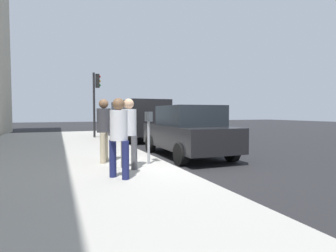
{
  "coord_description": "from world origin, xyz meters",
  "views": [
    {
      "loc": [
        -7.03,
        2.82,
        1.54
      ],
      "look_at": [
        -0.06,
        -0.02,
        1.16
      ],
      "focal_mm": 29.11,
      "sensor_mm": 36.0,
      "label": 1
    }
  ],
  "objects_px": {
    "traffic_signal": "(96,94)",
    "parking_officer": "(104,125)",
    "pedestrian_bystander": "(119,132)",
    "pedestrian_at_meter": "(129,128)",
    "parked_van_far": "(138,118)",
    "parked_sedan_near": "(188,131)",
    "parking_meter": "(149,126)"
  },
  "relations": [
    {
      "from": "parking_meter",
      "to": "parking_officer",
      "type": "distance_m",
      "value": 1.3
    },
    {
      "from": "traffic_signal",
      "to": "parking_officer",
      "type": "bearing_deg",
      "value": 174.18
    },
    {
      "from": "pedestrian_bystander",
      "to": "traffic_signal",
      "type": "distance_m",
      "value": 10.12
    },
    {
      "from": "pedestrian_at_meter",
      "to": "pedestrian_bystander",
      "type": "relative_size",
      "value": 1.02
    },
    {
      "from": "parked_sedan_near",
      "to": "traffic_signal",
      "type": "xyz_separation_m",
      "value": [
        7.18,
        2.16,
        1.68
      ]
    },
    {
      "from": "parking_officer",
      "to": "pedestrian_bystander",
      "type": "bearing_deg",
      "value": -70.67
    },
    {
      "from": "parking_meter",
      "to": "parking_officer",
      "type": "xyz_separation_m",
      "value": [
        0.74,
        1.07,
        0.02
      ]
    },
    {
      "from": "parked_sedan_near",
      "to": "traffic_signal",
      "type": "height_order",
      "value": "traffic_signal"
    },
    {
      "from": "parking_meter",
      "to": "parked_van_far",
      "type": "xyz_separation_m",
      "value": [
        7.81,
        -1.91,
        0.09
      ]
    },
    {
      "from": "pedestrian_bystander",
      "to": "traffic_signal",
      "type": "bearing_deg",
      "value": 51.55
    },
    {
      "from": "parking_meter",
      "to": "parked_sedan_near",
      "type": "xyz_separation_m",
      "value": [
        1.52,
        -1.91,
        -0.27
      ]
    },
    {
      "from": "parked_van_far",
      "to": "parking_officer",
      "type": "bearing_deg",
      "value": 157.18
    },
    {
      "from": "pedestrian_at_meter",
      "to": "parked_sedan_near",
      "type": "bearing_deg",
      "value": 8.47
    },
    {
      "from": "pedestrian_at_meter",
      "to": "parked_van_far",
      "type": "xyz_separation_m",
      "value": [
        8.17,
        -2.54,
        0.09
      ]
    },
    {
      "from": "traffic_signal",
      "to": "pedestrian_bystander",
      "type": "bearing_deg",
      "value": 175.32
    },
    {
      "from": "parking_meter",
      "to": "parked_sedan_near",
      "type": "distance_m",
      "value": 2.45
    },
    {
      "from": "parked_sedan_near",
      "to": "parked_van_far",
      "type": "xyz_separation_m",
      "value": [
        6.29,
        -0.0,
        0.36
      ]
    },
    {
      "from": "pedestrian_bystander",
      "to": "parked_sedan_near",
      "type": "xyz_separation_m",
      "value": [
        2.79,
        -2.98,
        -0.24
      ]
    },
    {
      "from": "pedestrian_at_meter",
      "to": "parked_van_far",
      "type": "relative_size",
      "value": 0.33
    },
    {
      "from": "pedestrian_at_meter",
      "to": "parked_sedan_near",
      "type": "relative_size",
      "value": 0.39
    },
    {
      "from": "parking_officer",
      "to": "traffic_signal",
      "type": "xyz_separation_m",
      "value": [
        7.96,
        -0.81,
        1.39
      ]
    },
    {
      "from": "parked_van_far",
      "to": "traffic_signal",
      "type": "relative_size",
      "value": 1.45
    },
    {
      "from": "pedestrian_at_meter",
      "to": "parked_van_far",
      "type": "distance_m",
      "value": 8.56
    },
    {
      "from": "parking_meter",
      "to": "pedestrian_at_meter",
      "type": "distance_m",
      "value": 0.73
    },
    {
      "from": "parking_meter",
      "to": "parking_officer",
      "type": "bearing_deg",
      "value": 55.23
    },
    {
      "from": "pedestrian_at_meter",
      "to": "traffic_signal",
      "type": "relative_size",
      "value": 0.48
    },
    {
      "from": "parking_meter",
      "to": "traffic_signal",
      "type": "relative_size",
      "value": 0.39
    },
    {
      "from": "parking_meter",
      "to": "traffic_signal",
      "type": "distance_m",
      "value": 8.82
    },
    {
      "from": "pedestrian_bystander",
      "to": "parking_officer",
      "type": "distance_m",
      "value": 2.02
    },
    {
      "from": "parking_officer",
      "to": "parked_van_far",
      "type": "bearing_deg",
      "value": 86.68
    },
    {
      "from": "parking_meter",
      "to": "pedestrian_at_meter",
      "type": "height_order",
      "value": "pedestrian_at_meter"
    },
    {
      "from": "parking_officer",
      "to": "parked_sedan_near",
      "type": "distance_m",
      "value": 3.09
    }
  ]
}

